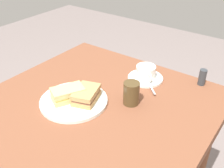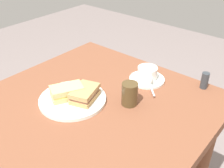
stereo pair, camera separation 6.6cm
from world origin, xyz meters
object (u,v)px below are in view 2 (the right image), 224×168
sandwich_front (67,92)px  coffee_saucer (147,79)px  dining_table (72,142)px  spoon (151,87)px  sandwich_plate (73,99)px  coffee_cup (147,73)px  drinking_glass (130,94)px  salt_shaker (205,80)px  sandwich_back (85,94)px

sandwich_front → coffee_saucer: bearing=-25.3°
dining_table → sandwich_front: bearing=51.4°
sandwich_front → spoon: sandwich_front is taller
dining_table → sandwich_plate: (0.09, 0.08, 0.12)m
coffee_cup → spoon: bearing=-134.5°
dining_table → sandwich_front: 0.20m
coffee_cup → drinking_glass: 0.20m
dining_table → spoon: 0.40m
dining_table → salt_shaker: 0.61m
coffee_saucer → salt_shaker: bearing=-64.6°
coffee_cup → sandwich_front: bearing=154.5°
sandwich_plate → spoon: spoon is taller
coffee_saucer → coffee_cup: (-0.00, -0.00, 0.03)m
coffee_saucer → coffee_cup: coffee_cup is taller
spoon → coffee_saucer: bearing=45.6°
sandwich_plate → coffee_saucer: bearing=-23.1°
coffee_cup → coffee_saucer: bearing=49.2°
sandwich_front → sandwich_back: (0.04, -0.06, -0.00)m
sandwich_plate → coffee_cup: 0.36m
sandwich_front → sandwich_back: bearing=-57.6°
spoon → drinking_glass: size_ratio=0.84×
sandwich_front → drinking_glass: drinking_glass is taller
sandwich_front → drinking_glass: size_ratio=1.56×
sandwich_plate → sandwich_back: sandwich_back is taller
salt_shaker → spoon: bearing=134.0°
sandwich_front → coffee_cup: (0.34, -0.16, 0.00)m
sandwich_plate → coffee_saucer: size_ratio=1.69×
dining_table → salt_shaker: salt_shaker is taller
spoon → dining_table: bearing=161.4°
dining_table → sandwich_back: bearing=16.3°
sandwich_front → coffee_saucer: (0.34, -0.16, -0.03)m
coffee_saucer → drinking_glass: bearing=-166.5°
sandwich_front → spoon: size_ratio=1.86×
sandwich_front → coffee_saucer: sandwich_front is taller
sandwich_back → drinking_glass: drinking_glass is taller
sandwich_plate → sandwich_front: 0.04m
sandwich_front → salt_shaker: size_ratio=1.99×
dining_table → coffee_saucer: coffee_saucer is taller
sandwich_front → sandwich_back: 0.07m
coffee_cup → salt_shaker: size_ratio=1.36×
coffee_cup → drinking_glass: size_ratio=1.06×
drinking_glass → salt_shaker: bearing=-30.3°
sandwich_front → coffee_cup: coffee_cup is taller
sandwich_plate → drinking_glass: (0.13, -0.19, 0.04)m
sandwich_plate → sandwich_back: size_ratio=1.88×
coffee_cup → salt_shaker: (0.11, -0.22, -0.00)m
coffee_saucer → coffee_cup: bearing=-130.8°
coffee_saucer → drinking_glass: drinking_glass is taller
sandwich_back → coffee_cup: coffee_cup is taller
sandwich_plate → drinking_glass: 0.23m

